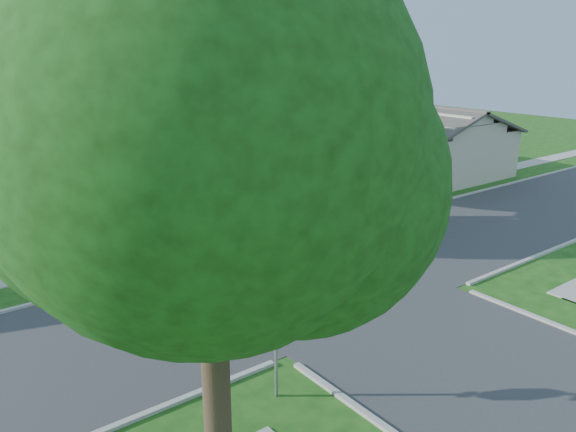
# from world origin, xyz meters

# --- Properties ---
(ground) EXTENTS (100.00, 100.00, 0.00)m
(ground) POSITION_xyz_m (0.00, 0.00, 0.00)
(ground) COLOR #194713
(ground) RESTS_ON ground
(road_ns) EXTENTS (7.00, 100.00, 0.02)m
(road_ns) POSITION_xyz_m (0.00, 0.00, 0.00)
(road_ns) COLOR #333335
(road_ns) RESTS_ON ground
(sidewalk_ne) EXTENTS (1.20, 40.00, 0.04)m
(sidewalk_ne) POSITION_xyz_m (6.10, 26.00, 0.02)
(sidewalk_ne) COLOR #9E9B91
(sidewalk_ne) RESTS_ON ground
(driveway) EXTENTS (8.80, 3.60, 0.05)m
(driveway) POSITION_xyz_m (7.90, 7.10, 0.03)
(driveway) COLOR #9E9B91
(driveway) RESTS_ON ground
(stop_sign_sw) EXTENTS (1.05, 0.80, 2.98)m
(stop_sign_sw) POSITION_xyz_m (-4.70, -4.70, 2.03)
(stop_sign_sw) COLOR gray
(stop_sign_sw) RESTS_ON ground
(stop_sign_ne) EXTENTS (1.05, 0.80, 2.98)m
(stop_sign_ne) POSITION_xyz_m (4.70, 4.70, 2.03)
(stop_sign_ne) COLOR gray
(stop_sign_ne) RESTS_ON ground
(tree_e_near) EXTENTS (4.97, 4.80, 8.28)m
(tree_e_near) POSITION_xyz_m (4.75, 9.01, 5.64)
(tree_e_near) COLOR #38281C
(tree_e_near) RESTS_ON ground
(tree_e_mid) EXTENTS (5.59, 5.40, 9.21)m
(tree_e_mid) POSITION_xyz_m (4.76, 21.01, 6.25)
(tree_e_mid) COLOR #38281C
(tree_e_mid) RESTS_ON ground
(tree_e_far) EXTENTS (5.17, 5.00, 8.72)m
(tree_e_far) POSITION_xyz_m (4.75, 34.01, 5.98)
(tree_e_far) COLOR #38281C
(tree_e_far) RESTS_ON ground
(tree_w_near) EXTENTS (5.38, 5.20, 8.97)m
(tree_w_near) POSITION_xyz_m (-4.64, 9.01, 6.12)
(tree_w_near) COLOR #38281C
(tree_w_near) RESTS_ON ground
(tree_sw_corner) EXTENTS (6.21, 6.00, 9.55)m
(tree_sw_corner) POSITION_xyz_m (-7.44, -6.99, 6.26)
(tree_sw_corner) COLOR #38281C
(tree_sw_corner) RESTS_ON ground
(tree_ne_corner) EXTENTS (5.80, 5.60, 8.66)m
(tree_ne_corner) POSITION_xyz_m (6.36, 4.21, 5.59)
(tree_ne_corner) COLOR #38281C
(tree_ne_corner) RESTS_ON ground
(house_ne_near) EXTENTS (8.42, 13.60, 4.23)m
(house_ne_near) POSITION_xyz_m (15.99, 11.00, 1.52)
(house_ne_near) COLOR #C1B198
(house_ne_near) RESTS_ON ground
(house_ne_far) EXTENTS (8.42, 13.60, 4.23)m
(house_ne_far) POSITION_xyz_m (15.99, 29.00, 1.52)
(house_ne_far) COLOR #C1B198
(house_ne_far) RESTS_ON ground
(car_driveway) EXTENTS (4.49, 2.18, 1.42)m
(car_driveway) POSITION_xyz_m (10.74, 8.70, 0.71)
(car_driveway) COLOR #4E1710
(car_driveway) RESTS_ON ground
(car_curb_east) EXTENTS (2.06, 4.27, 1.41)m
(car_curb_east) POSITION_xyz_m (1.20, 28.02, 0.70)
(car_curb_east) COLOR black
(car_curb_east) RESTS_ON ground
(car_curb_west) EXTENTS (2.50, 5.30, 1.50)m
(car_curb_west) POSITION_xyz_m (-1.20, 34.02, 0.75)
(car_curb_west) COLOR black
(car_curb_west) RESTS_ON ground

